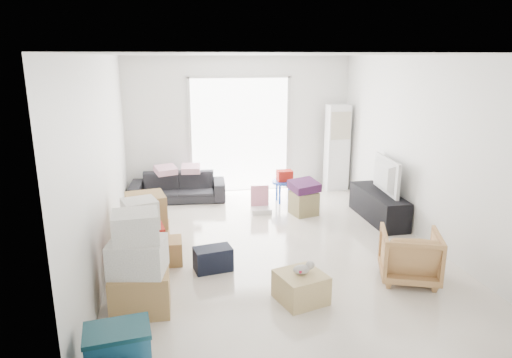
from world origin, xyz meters
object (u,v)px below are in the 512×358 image
object	(u,v)px
ac_tower	(337,148)
wood_crate	(301,287)
kids_table	(285,180)
television	(380,188)
tv_console	(378,206)
ottoman	(304,203)
sofa	(178,183)
armchair	(410,253)

from	to	relation	value
ac_tower	wood_crate	distance (m)	4.71
kids_table	television	bearing A→B (deg)	-43.58
tv_console	ac_tower	bearing A→B (deg)	91.51
ottoman	tv_console	bearing A→B (deg)	-23.47
sofa	armchair	xyz separation A→B (m)	(2.69, -3.82, 0.00)
ac_tower	tv_console	xyz separation A→B (m)	(0.05, -1.89, -0.63)
television	sofa	world-z (taller)	sofa
wood_crate	kids_table	bearing A→B (deg)	78.47
sofa	ottoman	bearing A→B (deg)	-25.44
ottoman	kids_table	bearing A→B (deg)	101.74
ac_tower	armchair	size ratio (longest dim) A/B	2.50
tv_console	television	size ratio (longest dim) A/B	1.44
tv_console	armchair	xyz separation A→B (m)	(-0.59, -2.08, 0.11)
television	ottoman	distance (m)	1.31
ac_tower	kids_table	world-z (taller)	ac_tower
kids_table	wood_crate	xyz separation A→B (m)	(-0.73, -3.56, -0.27)
television	ottoman	bearing A→B (deg)	71.61
ac_tower	television	distance (m)	1.92
sofa	kids_table	world-z (taller)	sofa
ac_tower	wood_crate	bearing A→B (deg)	-115.32
ac_tower	sofa	bearing A→B (deg)	-177.34
sofa	armchair	size ratio (longest dim) A/B	2.55
tv_console	sofa	size ratio (longest dim) A/B	0.82
tv_console	sofa	bearing A→B (deg)	152.06
sofa	armchair	distance (m)	4.67
tv_console	armchair	size ratio (longest dim) A/B	2.08
armchair	ac_tower	bearing A→B (deg)	-76.83
armchair	tv_console	bearing A→B (deg)	-84.93
kids_table	tv_console	bearing A→B (deg)	-43.58
television	wood_crate	distance (m)	3.11
armchair	kids_table	xyz separation A→B (m)	(-0.72, 3.33, 0.09)
ac_tower	ottoman	world-z (taller)	ac_tower
sofa	wood_crate	distance (m)	4.25
ottoman	wood_crate	world-z (taller)	ottoman
television	wood_crate	size ratio (longest dim) A/B	2.05
armchair	ottoman	bearing A→B (deg)	-56.66
ac_tower	armchair	world-z (taller)	ac_tower
sofa	ottoman	distance (m)	2.47
wood_crate	television	bearing A→B (deg)	48.61
ottoman	wood_crate	size ratio (longest dim) A/B	0.82
sofa	armchair	world-z (taller)	armchair
television	ottoman	xyz separation A→B (m)	(-1.16, 0.50, -0.35)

